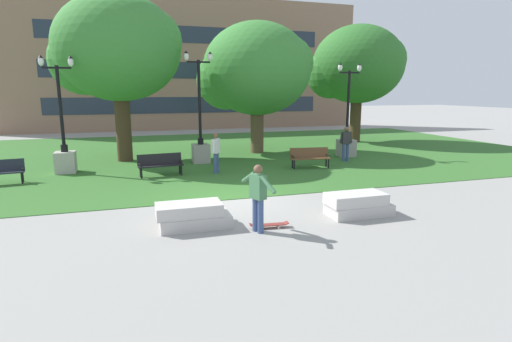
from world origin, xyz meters
name	(u,v)px	position (x,y,z in m)	size (l,w,h in m)	color
ground_plane	(230,200)	(0.00, 0.00, 0.00)	(140.00, 140.00, 0.00)	gray
grass_lawn	(188,154)	(0.00, 10.00, 0.01)	(40.00, 20.00, 0.02)	#336628
concrete_block_center	(192,216)	(-1.54, -2.24, 0.31)	(1.88, 0.90, 0.64)	#BCB7B2
concrete_block_left	(357,205)	(3.07, -2.61, 0.31)	(1.84, 0.90, 0.64)	#BCB7B2
person_skateboarder	(258,194)	(-0.03, -3.08, 0.97)	(0.48, 1.47, 1.71)	#384C7A
skateboard	(269,225)	(0.33, -2.90, 0.09)	(1.04, 0.31, 0.14)	maroon
park_bench_near_left	(160,163)	(-1.88, 4.41, 0.54)	(1.85, 0.71, 0.90)	black
park_bench_near_right	(310,156)	(4.73, 4.20, 0.54)	(1.85, 0.75, 0.90)	brown
lamp_post_right	(347,138)	(7.92, 6.54, 1.01)	(1.32, 0.80, 4.85)	gray
lamp_post_left	(201,141)	(0.22, 6.95, 1.08)	(1.32, 0.80, 5.25)	gray
lamp_post_center	(64,150)	(-5.69, 6.26, 1.01)	(1.32, 0.80, 4.86)	#ADA89E
tree_far_left	(117,50)	(-3.39, 8.65, 5.37)	(6.20, 5.90, 7.94)	#42301E
tree_near_right	(256,70)	(3.72, 9.28, 4.55)	(6.18, 5.88, 7.10)	brown
tree_far_right	(357,66)	(11.56, 11.95, 5.09)	(6.28, 5.98, 7.69)	#42301E
person_bystander_near_lawn	(346,142)	(7.14, 5.24, 0.98)	(0.69, 0.31, 1.71)	#384C7A
person_bystander_far_lawn	(216,151)	(0.43, 4.28, 0.98)	(0.45, 0.66, 1.71)	#384C7A
building_facade_distant	(188,64)	(2.15, 24.50, 5.76)	(31.93, 1.03, 11.53)	#8E6B56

